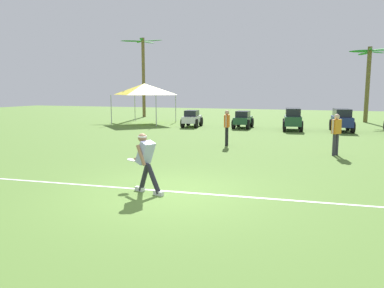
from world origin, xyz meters
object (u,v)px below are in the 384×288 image
at_px(frisbee_in_flight, 132,160).
at_px(parked_car_slot_c, 293,118).
at_px(parked_car_slot_b, 243,119).
at_px(parked_car_slot_d, 342,119).
at_px(palm_tree_far_left, 143,70).
at_px(parked_car_slot_a, 192,118).
at_px(teammate_near_sideline, 336,131).
at_px(frisbee_thrower, 146,160).
at_px(palm_tree_left_of_centre, 369,75).
at_px(event_tent, 144,89).
at_px(teammate_midfield, 227,124).

bearing_deg(frisbee_in_flight, parked_car_slot_c, 80.06).
relative_size(parked_car_slot_b, parked_car_slot_d, 0.89).
bearing_deg(parked_car_slot_d, palm_tree_far_left, 157.29).
xyz_separation_m(parked_car_slot_b, palm_tree_far_left, (-10.62, 6.89, 3.68)).
relative_size(parked_car_slot_a, parked_car_slot_c, 0.92).
xyz_separation_m(teammate_near_sideline, parked_car_slot_b, (-5.42, 8.94, -0.38)).
xyz_separation_m(frisbee_thrower, palm_tree_left_of_centre, (6.86, 23.35, 2.77)).
bearing_deg(parked_car_slot_d, event_tent, 176.38).
height_order(frisbee_thrower, palm_tree_left_of_centre, palm_tree_left_of_centre).
xyz_separation_m(parked_car_slot_c, palm_tree_left_of_centre, (4.78, 7.71, 2.85)).
bearing_deg(parked_car_slot_c, event_tent, 173.94).
relative_size(parked_car_slot_b, event_tent, 0.61).
xyz_separation_m(frisbee_in_flight, teammate_midfield, (0.49, 7.67, 0.26)).
bearing_deg(frisbee_thrower, parked_car_slot_d, 72.96).
distance_m(palm_tree_far_left, event_tent, 7.07).
xyz_separation_m(palm_tree_far_left, event_tent, (3.15, -6.08, -1.75)).
bearing_deg(parked_car_slot_b, parked_car_slot_c, -5.75).
bearing_deg(frisbee_in_flight, teammate_near_sideline, 53.12).
xyz_separation_m(frisbee_thrower, frisbee_in_flight, (-0.59, 0.40, -0.12)).
relative_size(frisbee_thrower, parked_car_slot_d, 0.57).
relative_size(parked_car_slot_b, palm_tree_left_of_centre, 0.40).
distance_m(parked_car_slot_b, palm_tree_far_left, 13.19).
height_order(teammate_midfield, palm_tree_left_of_centre, palm_tree_left_of_centre).
height_order(parked_car_slot_d, palm_tree_left_of_centre, palm_tree_left_of_centre).
xyz_separation_m(parked_car_slot_b, palm_tree_left_of_centre, (7.91, 7.39, 3.00)).
distance_m(teammate_midfield, palm_tree_left_of_centre, 16.99).
xyz_separation_m(frisbee_thrower, parked_car_slot_b, (-1.05, 15.96, -0.23)).
height_order(frisbee_thrower, parked_car_slot_a, frisbee_thrower).
relative_size(teammate_near_sideline, palm_tree_left_of_centre, 0.28).
distance_m(teammate_midfield, parked_car_slot_b, 7.95).
xyz_separation_m(frisbee_thrower, event_tent, (-8.53, 16.77, 1.70)).
bearing_deg(parked_car_slot_a, parked_car_slot_c, 0.42).
relative_size(frisbee_thrower, teammate_midfield, 0.91).
distance_m(parked_car_slot_d, palm_tree_far_left, 18.29).
distance_m(frisbee_thrower, frisbee_in_flight, 0.73).
bearing_deg(parked_car_slot_d, parked_car_slot_c, -174.34).
bearing_deg(parked_car_slot_c, parked_car_slot_b, 174.25).
distance_m(parked_car_slot_d, event_tent, 13.55).
distance_m(teammate_midfield, parked_car_slot_c, 7.88).
height_order(frisbee_in_flight, event_tent, event_tent).
bearing_deg(teammate_midfield, teammate_near_sideline, -13.32).
xyz_separation_m(parked_car_slot_a, parked_car_slot_c, (6.50, 0.05, 0.16)).
height_order(parked_car_slot_a, palm_tree_left_of_centre, palm_tree_left_of_centre).
bearing_deg(teammate_midfield, frisbee_in_flight, -93.67).
xyz_separation_m(parked_car_slot_a, palm_tree_left_of_centre, (11.28, 7.75, 3.00)).
xyz_separation_m(palm_tree_left_of_centre, event_tent, (-15.38, -6.58, -1.07)).
height_order(teammate_near_sideline, parked_car_slot_b, teammate_near_sideline).
distance_m(frisbee_in_flight, parked_car_slot_c, 15.48).
xyz_separation_m(parked_car_slot_a, parked_car_slot_b, (3.37, 0.36, 0.00)).
bearing_deg(parked_car_slot_b, parked_car_slot_a, -173.86).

